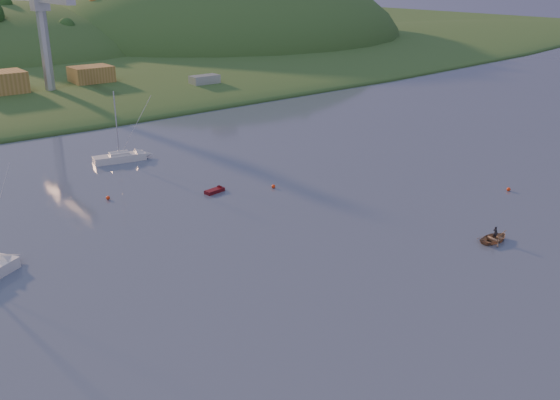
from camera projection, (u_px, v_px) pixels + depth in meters
hill_right at (222, 43)px, 245.86m from camera, size 150.00×130.00×60.00m
wharf at (62, 94)px, 139.53m from camera, size 42.00×16.00×2.40m
shed_east at (91, 75)px, 144.52m from camera, size 9.00×7.00×4.00m
dock_crane at (45, 22)px, 129.57m from camera, size 3.20×28.00×20.30m
sailboat_far at (119, 157)px, 94.47m from camera, size 8.01×3.62×10.72m
canoe at (495, 238)px, 66.79m from camera, size 3.86×2.82×0.78m
paddler at (495, 235)px, 66.67m from camera, size 0.37×0.55×1.47m
red_tender at (218, 190)px, 81.92m from camera, size 3.34×1.61×1.09m
work_vessel at (205, 87)px, 146.91m from camera, size 15.91×5.71×4.09m
buoy_0 at (509, 189)px, 82.00m from camera, size 0.50×0.50×0.50m
buoy_1 at (273, 186)px, 83.11m from camera, size 0.50×0.50×0.50m
buoy_3 at (108, 198)px, 78.96m from camera, size 0.50×0.50×0.50m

